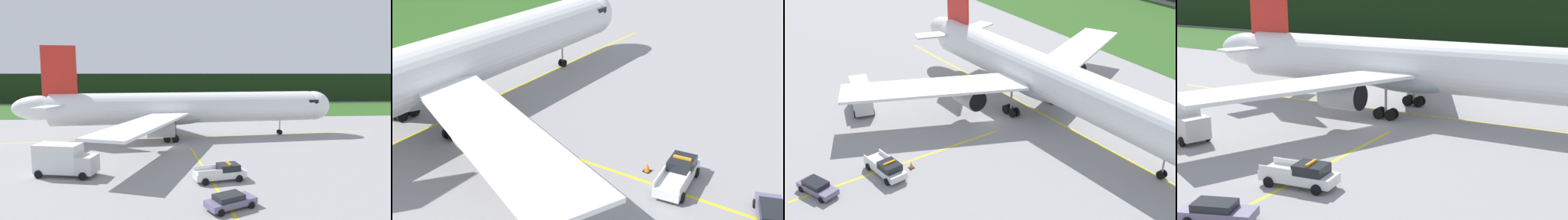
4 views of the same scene
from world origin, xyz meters
The scene contains 7 objects.
ground centered at (0.00, 0.00, 0.00)m, with size 320.00×320.00×0.00m, color gray.
taxiway_centerline_main centered at (2.69, 7.39, 0.00)m, with size 74.21×0.30×0.01m, color yellow.
taxiway_centerline_spur centered at (3.79, -13.23, 0.00)m, with size 25.41×0.30×0.01m, color yellow.
airliner centered at (2.04, 7.34, 5.27)m, with size 56.71×48.59×16.10m.
ops_pickup_truck centered at (5.06, -15.85, 0.90)m, with size 5.87×3.10×1.94m.
staff_car centered at (4.67, -22.98, 0.70)m, with size 4.80×3.47×1.30m.
apron_cone centered at (5.21, -13.08, 0.36)m, with size 0.60×0.60×0.75m.
Camera 2 is at (-23.43, -29.79, 20.00)m, focal length 44.42 mm.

